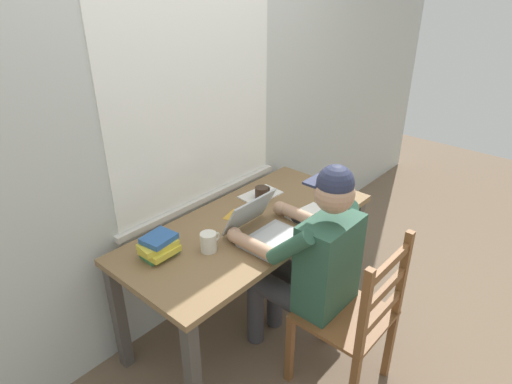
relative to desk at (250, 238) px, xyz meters
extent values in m
plane|color=brown|center=(0.00, 0.00, -0.63)|extent=(8.00, 8.00, 0.00)
cube|color=beige|center=(0.00, 0.43, 0.67)|extent=(6.00, 0.04, 2.60)
cube|color=white|center=(0.01, 0.41, 0.71)|extent=(1.20, 0.01, 1.16)
cube|color=beige|center=(0.01, 0.40, 0.11)|extent=(1.26, 0.06, 0.04)
cube|color=olive|center=(0.00, 0.00, 0.08)|extent=(1.54, 0.70, 0.03)
cube|color=#4C4742|center=(-0.72, -0.30, -0.29)|extent=(0.06, 0.06, 0.69)
cube|color=#4C4742|center=(0.72, -0.30, -0.29)|extent=(0.06, 0.06, 0.69)
cube|color=#4C4742|center=(-0.72, 0.30, -0.29)|extent=(0.06, 0.06, 0.69)
cube|color=#4C4742|center=(0.72, 0.30, -0.29)|extent=(0.06, 0.06, 0.69)
cube|color=#2D5642|center=(0.00, -0.53, 0.07)|extent=(0.34, 0.20, 0.50)
sphere|color=tan|center=(0.00, -0.53, 0.47)|extent=(0.19, 0.19, 0.19)
sphere|color=#282D47|center=(0.00, -0.53, 0.52)|extent=(0.17, 0.17, 0.17)
cube|color=#282D47|center=(0.00, -0.44, 0.50)|extent=(0.13, 0.10, 0.01)
cylinder|color=#38383D|center=(-0.09, -0.33, -0.18)|extent=(0.13, 0.40, 0.13)
cylinder|color=#38383D|center=(0.09, -0.33, -0.18)|extent=(0.13, 0.40, 0.13)
cylinder|color=#38383D|center=(-0.09, -0.13, -0.40)|extent=(0.10, 0.10, 0.45)
cylinder|color=#38383D|center=(0.09, -0.13, -0.40)|extent=(0.10, 0.10, 0.45)
cylinder|color=#2D5642|center=(-0.20, -0.44, 0.23)|extent=(0.10, 0.25, 0.24)
cylinder|color=tan|center=(-0.20, -0.21, 0.14)|extent=(0.07, 0.28, 0.07)
sphere|color=tan|center=(-0.19, -0.07, 0.14)|extent=(0.08, 0.08, 0.08)
cylinder|color=#2D5642|center=(0.20, -0.44, 0.23)|extent=(0.10, 0.25, 0.24)
cylinder|color=tan|center=(0.20, -0.21, 0.14)|extent=(0.07, 0.28, 0.07)
sphere|color=tan|center=(0.19, -0.07, 0.14)|extent=(0.08, 0.08, 0.08)
cube|color=brown|center=(0.00, -0.65, -0.19)|extent=(0.42, 0.42, 0.02)
cube|color=brown|center=(0.19, -0.46, -0.41)|extent=(0.04, 0.04, 0.43)
cube|color=brown|center=(-0.19, -0.46, -0.41)|extent=(0.04, 0.04, 0.43)
cube|color=brown|center=(0.19, -0.84, -0.41)|extent=(0.04, 0.04, 0.43)
cube|color=brown|center=(0.19, -0.84, 0.06)|extent=(0.04, 0.04, 0.48)
cube|color=brown|center=(-0.19, -0.84, 0.06)|extent=(0.04, 0.04, 0.48)
cube|color=brown|center=(0.00, -0.84, -0.06)|extent=(0.36, 0.02, 0.04)
cube|color=brown|center=(0.00, -0.84, 0.08)|extent=(0.36, 0.02, 0.04)
cube|color=brown|center=(0.00, -0.84, 0.22)|extent=(0.36, 0.02, 0.04)
cube|color=#ADAFB2|center=(-0.05, -0.21, 0.10)|extent=(0.33, 0.23, 0.02)
cube|color=silver|center=(-0.05, -0.21, 0.11)|extent=(0.29, 0.17, 0.00)
cube|color=#ADAFB2|center=(-0.05, -0.04, 0.21)|extent=(0.33, 0.11, 0.20)
cube|color=#4C515B|center=(-0.05, -0.04, 0.21)|extent=(0.29, 0.09, 0.17)
ellipsoid|color=black|center=(0.19, -0.20, 0.11)|extent=(0.06, 0.10, 0.03)
cylinder|color=silver|center=(-0.33, -0.02, 0.14)|extent=(0.09, 0.09, 0.10)
torus|color=silver|center=(-0.28, -0.02, 0.15)|extent=(0.05, 0.01, 0.05)
cylinder|color=#38281E|center=(0.26, 0.14, 0.14)|extent=(0.08, 0.08, 0.09)
torus|color=#38281E|center=(0.32, 0.14, 0.14)|extent=(0.05, 0.01, 0.05)
cube|color=#38844C|center=(-0.52, 0.14, 0.10)|extent=(0.18, 0.12, 0.02)
cube|color=gold|center=(-0.53, 0.13, 0.13)|extent=(0.17, 0.15, 0.03)
cube|color=gold|center=(-0.54, 0.13, 0.16)|extent=(0.19, 0.13, 0.03)
cube|color=#2D5B9E|center=(-0.52, 0.13, 0.19)|extent=(0.17, 0.15, 0.03)
cube|color=white|center=(0.31, -0.20, 0.10)|extent=(0.28, 0.21, 0.01)
cube|color=white|center=(0.30, 0.18, 0.10)|extent=(0.27, 0.18, 0.01)
cube|color=gold|center=(0.01, 0.13, 0.09)|extent=(0.15, 0.12, 0.00)
camera|label=1|loc=(-1.58, -1.44, 1.39)|focal=30.86mm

